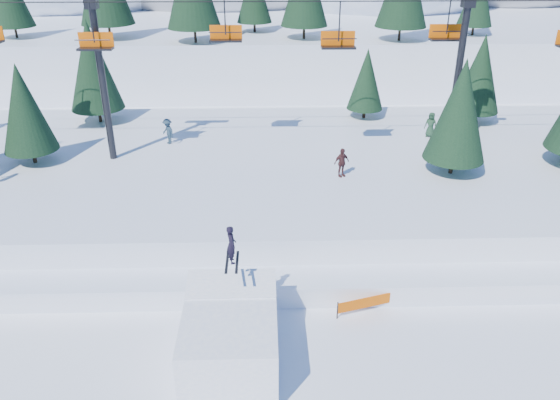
{
  "coord_description": "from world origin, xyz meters",
  "views": [
    {
      "loc": [
        0.95,
        -15.54,
        15.84
      ],
      "look_at": [
        1.57,
        6.0,
        5.2
      ],
      "focal_mm": 35.0,
      "sensor_mm": 36.0,
      "label": 1
    }
  ],
  "objects_px": {
    "jump_kicker": "(230,339)",
    "banner_far": "(416,294)",
    "banner_near": "(366,303)",
    "chairlift": "(280,51)"
  },
  "relations": [
    {
      "from": "jump_kicker",
      "to": "banner_far",
      "type": "xyz_separation_m",
      "value": [
        8.47,
        3.85,
        -0.82
      ]
    },
    {
      "from": "jump_kicker",
      "to": "banner_near",
      "type": "relative_size",
      "value": 2.05
    },
    {
      "from": "jump_kicker",
      "to": "banner_far",
      "type": "relative_size",
      "value": 1.97
    },
    {
      "from": "jump_kicker",
      "to": "banner_near",
      "type": "xyz_separation_m",
      "value": [
        5.99,
        3.23,
        -0.82
      ]
    },
    {
      "from": "banner_near",
      "to": "jump_kicker",
      "type": "bearing_deg",
      "value": -151.68
    },
    {
      "from": "banner_near",
      "to": "banner_far",
      "type": "distance_m",
      "value": 2.56
    },
    {
      "from": "banner_near",
      "to": "banner_far",
      "type": "xyz_separation_m",
      "value": [
        2.48,
        0.62,
        0.0
      ]
    },
    {
      "from": "jump_kicker",
      "to": "banner_far",
      "type": "height_order",
      "value": "jump_kicker"
    },
    {
      "from": "chairlift",
      "to": "banner_near",
      "type": "relative_size",
      "value": 16.79
    },
    {
      "from": "chairlift",
      "to": "banner_far",
      "type": "xyz_separation_m",
      "value": [
        6.0,
        -12.77,
        -8.78
      ]
    }
  ]
}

